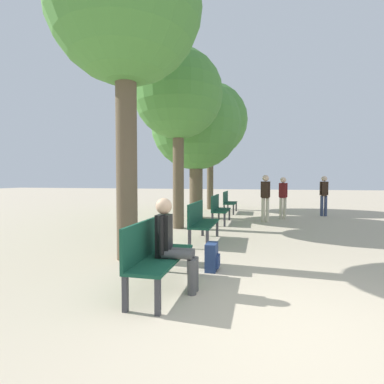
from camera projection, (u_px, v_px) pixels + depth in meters
ground_plane at (289, 331)px, 2.94m from camera, size 80.00×80.00×0.00m
bench_row_0 at (155, 250)px, 4.05m from camera, size 0.48×1.58×0.94m
bench_row_1 at (201, 219)px, 7.10m from camera, size 0.48×1.58×0.94m
bench_row_2 at (219, 207)px, 10.16m from camera, size 0.48×1.58×0.94m
bench_row_3 at (228, 201)px, 13.21m from camera, size 0.48×1.58×0.94m
tree_row_0 at (125, 9)px, 5.41m from camera, size 2.81×2.81×6.04m
tree_row_1 at (178, 96)px, 8.92m from camera, size 2.66×2.66×5.36m
tree_row_2 at (196, 126)px, 11.42m from camera, size 3.44×3.44×5.29m
tree_row_3 at (210, 121)px, 14.61m from camera, size 3.61×3.61×6.15m
person_seated at (172, 241)px, 3.98m from camera, size 0.57×0.32×1.24m
backpack at (212, 257)px, 4.90m from camera, size 0.21×0.34×0.45m
pedestrian_near at (265, 195)px, 10.43m from camera, size 0.33×0.25×1.64m
pedestrian_mid at (283, 195)px, 11.15m from camera, size 0.32×0.25×1.56m
pedestrian_far at (324, 193)px, 11.99m from camera, size 0.33×0.23×1.61m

